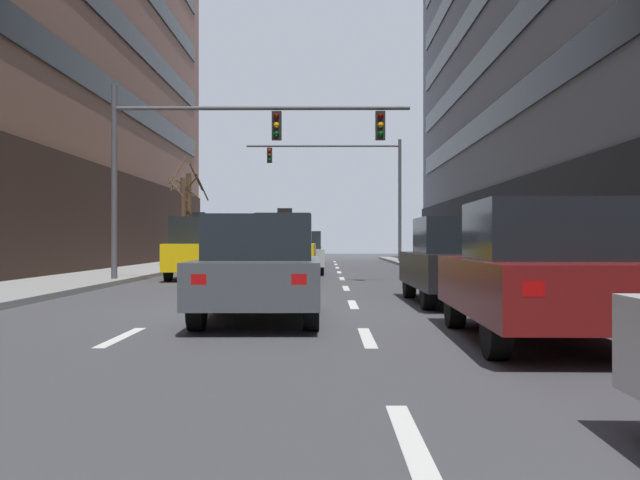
# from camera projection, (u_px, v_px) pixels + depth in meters

# --- Properties ---
(ground_plane) EXTENTS (120.00, 120.00, 0.00)m
(ground_plane) POSITION_uv_depth(u_px,v_px,m) (263.00, 315.00, 12.65)
(ground_plane) COLOR #424247
(sidewalk_right) EXTENTS (3.18, 80.00, 0.14)m
(sidewalk_right) POSITION_uv_depth(u_px,v_px,m) (639.00, 311.00, 12.60)
(sidewalk_right) COLOR gray
(sidewalk_right) RESTS_ON ground
(lane_stripe_l1_s3) EXTENTS (0.16, 2.00, 0.01)m
(lane_stripe_l1_s3) POSITION_uv_depth(u_px,v_px,m) (122.00, 337.00, 9.66)
(lane_stripe_l1_s3) COLOR silver
(lane_stripe_l1_s3) RESTS_ON ground
(lane_stripe_l1_s4) EXTENTS (0.16, 2.00, 0.01)m
(lane_stripe_l1_s4) POSITION_uv_depth(u_px,v_px,m) (191.00, 304.00, 14.66)
(lane_stripe_l1_s4) COLOR silver
(lane_stripe_l1_s4) RESTS_ON ground
(lane_stripe_l1_s5) EXTENTS (0.16, 2.00, 0.01)m
(lane_stripe_l1_s5) POSITION_uv_depth(u_px,v_px,m) (225.00, 288.00, 19.66)
(lane_stripe_l1_s5) COLOR silver
(lane_stripe_l1_s5) RESTS_ON ground
(lane_stripe_l1_s6) EXTENTS (0.16, 2.00, 0.01)m
(lane_stripe_l1_s6) POSITION_uv_depth(u_px,v_px,m) (246.00, 279.00, 24.66)
(lane_stripe_l1_s6) COLOR silver
(lane_stripe_l1_s6) RESTS_ON ground
(lane_stripe_l1_s7) EXTENTS (0.16, 2.00, 0.01)m
(lane_stripe_l1_s7) POSITION_uv_depth(u_px,v_px,m) (259.00, 272.00, 29.66)
(lane_stripe_l1_s7) COLOR silver
(lane_stripe_l1_s7) RESTS_ON ground
(lane_stripe_l1_s8) EXTENTS (0.16, 2.00, 0.01)m
(lane_stripe_l1_s8) POSITION_uv_depth(u_px,v_px,m) (269.00, 268.00, 34.66)
(lane_stripe_l1_s8) COLOR silver
(lane_stripe_l1_s8) RESTS_ON ground
(lane_stripe_l1_s9) EXTENTS (0.16, 2.00, 0.01)m
(lane_stripe_l1_s9) POSITION_uv_depth(u_px,v_px,m) (276.00, 264.00, 39.66)
(lane_stripe_l1_s9) COLOR silver
(lane_stripe_l1_s9) RESTS_ON ground
(lane_stripe_l1_s10) EXTENTS (0.16, 2.00, 0.01)m
(lane_stripe_l1_s10) POSITION_uv_depth(u_px,v_px,m) (282.00, 262.00, 44.66)
(lane_stripe_l1_s10) COLOR silver
(lane_stripe_l1_s10) RESTS_ON ground
(lane_stripe_l2_s2) EXTENTS (0.16, 2.00, 0.01)m
(lane_stripe_l2_s2) POSITION_uv_depth(u_px,v_px,m) (411.00, 441.00, 4.63)
(lane_stripe_l2_s2) COLOR silver
(lane_stripe_l2_s2) RESTS_ON ground
(lane_stripe_l2_s3) EXTENTS (0.16, 2.00, 0.01)m
(lane_stripe_l2_s3) POSITION_uv_depth(u_px,v_px,m) (367.00, 337.00, 9.63)
(lane_stripe_l2_s3) COLOR silver
(lane_stripe_l2_s3) RESTS_ON ground
(lane_stripe_l2_s4) EXTENTS (0.16, 2.00, 0.01)m
(lane_stripe_l2_s4) POSITION_uv_depth(u_px,v_px,m) (353.00, 304.00, 14.63)
(lane_stripe_l2_s4) COLOR silver
(lane_stripe_l2_s4) RESTS_ON ground
(lane_stripe_l2_s5) EXTENTS (0.16, 2.00, 0.01)m
(lane_stripe_l2_s5) POSITION_uv_depth(u_px,v_px,m) (346.00, 288.00, 19.63)
(lane_stripe_l2_s5) COLOR silver
(lane_stripe_l2_s5) RESTS_ON ground
(lane_stripe_l2_s6) EXTENTS (0.16, 2.00, 0.01)m
(lane_stripe_l2_s6) POSITION_uv_depth(u_px,v_px,m) (342.00, 279.00, 24.63)
(lane_stripe_l2_s6) COLOR silver
(lane_stripe_l2_s6) RESTS_ON ground
(lane_stripe_l2_s7) EXTENTS (0.16, 2.00, 0.01)m
(lane_stripe_l2_s7) POSITION_uv_depth(u_px,v_px,m) (339.00, 272.00, 29.63)
(lane_stripe_l2_s7) COLOR silver
(lane_stripe_l2_s7) RESTS_ON ground
(lane_stripe_l2_s8) EXTENTS (0.16, 2.00, 0.01)m
(lane_stripe_l2_s8) POSITION_uv_depth(u_px,v_px,m) (337.00, 268.00, 34.63)
(lane_stripe_l2_s8) COLOR silver
(lane_stripe_l2_s8) RESTS_ON ground
(lane_stripe_l2_s9) EXTENTS (0.16, 2.00, 0.01)m
(lane_stripe_l2_s9) POSITION_uv_depth(u_px,v_px,m) (336.00, 264.00, 39.63)
(lane_stripe_l2_s9) COLOR silver
(lane_stripe_l2_s9) RESTS_ON ground
(lane_stripe_l2_s10) EXTENTS (0.16, 2.00, 0.01)m
(lane_stripe_l2_s10) POSITION_uv_depth(u_px,v_px,m) (335.00, 262.00, 44.63)
(lane_stripe_l2_s10) COLOR silver
(lane_stripe_l2_s10) RESTS_ON ground
(car_driving_0) EXTENTS (1.91, 4.35, 1.62)m
(car_driving_0) POSITION_uv_depth(u_px,v_px,m) (300.00, 253.00, 28.20)
(car_driving_0) COLOR black
(car_driving_0) RESTS_ON ground
(car_driving_1) EXTENTS (1.78, 4.24, 1.59)m
(car_driving_1) POSITION_uv_depth(u_px,v_px,m) (306.00, 250.00, 39.52)
(car_driving_1) COLOR black
(car_driving_1) RESTS_ON ground
(car_driving_2) EXTENTS (1.93, 4.44, 1.65)m
(car_driving_2) POSITION_uv_depth(u_px,v_px,m) (260.00, 269.00, 11.66)
(car_driving_2) COLOR black
(car_driving_2) RESTS_ON ground
(taxi_driving_3) EXTENTS (1.98, 4.38, 2.26)m
(taxi_driving_3) POSITION_uv_depth(u_px,v_px,m) (249.00, 245.00, 41.63)
(taxi_driving_3) COLOR black
(taxi_driving_3) RESTS_ON ground
(taxi_driving_4) EXTENTS (1.90, 4.24, 2.20)m
(taxi_driving_4) POSITION_uv_depth(u_px,v_px,m) (199.00, 248.00, 24.22)
(taxi_driving_4) COLOR black
(taxi_driving_4) RESTS_ON ground
(taxi_driving_5) EXTENTS (1.77, 4.21, 2.21)m
(taxi_driving_5) POSITION_uv_depth(u_px,v_px,m) (285.00, 249.00, 21.55)
(taxi_driving_5) COLOR black
(taxi_driving_5) RESTS_ON ground
(taxi_driving_6) EXTENTS (1.92, 4.40, 1.81)m
(taxi_driving_6) POSITION_uv_depth(u_px,v_px,m) (224.00, 252.00, 30.17)
(taxi_driving_6) COLOR black
(taxi_driving_6) RESTS_ON ground
(car_parked_1) EXTENTS (2.05, 4.71, 1.75)m
(car_parked_1) POSITION_uv_depth(u_px,v_px,m) (542.00, 273.00, 9.20)
(car_parked_1) COLOR black
(car_parked_1) RESTS_ON ground
(car_parked_2) EXTENTS (1.96, 4.61, 1.72)m
(car_parked_2) POSITION_uv_depth(u_px,v_px,m) (460.00, 261.00, 14.84)
(car_parked_2) COLOR black
(car_parked_2) RESTS_ON ground
(traffic_signal_0) EXTENTS (8.84, 0.35, 5.74)m
(traffic_signal_0) POSITION_uv_depth(u_px,v_px,m) (222.00, 144.00, 21.89)
(traffic_signal_0) COLOR #4C4C51
(traffic_signal_0) RESTS_ON sidewalk_left
(traffic_signal_1) EXTENTS (8.66, 0.35, 6.80)m
(traffic_signal_1) POSITION_uv_depth(u_px,v_px,m) (355.00, 176.00, 41.39)
(traffic_signal_1) COLOR #4C4C51
(traffic_signal_1) RESTS_ON sidewalk_right
(street_tree_0) EXTENTS (1.48, 1.48, 4.47)m
(street_tree_0) POSITION_uv_depth(u_px,v_px,m) (183.00, 218.00, 36.99)
(street_tree_0) COLOR #4C3823
(street_tree_0) RESTS_ON sidewalk_left
(street_tree_1) EXTENTS (1.98, 1.96, 5.63)m
(street_tree_1) POSITION_uv_depth(u_px,v_px,m) (189.00, 214.00, 38.56)
(street_tree_1) COLOR #4C3823
(street_tree_1) RESTS_ON sidewalk_left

